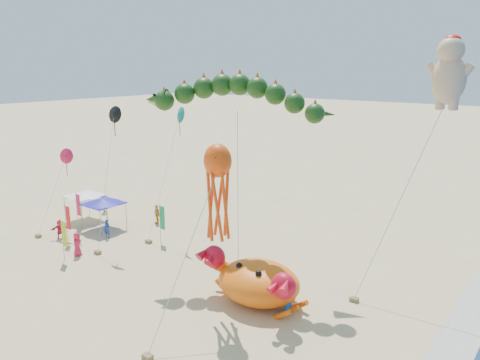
% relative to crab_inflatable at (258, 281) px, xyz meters
% --- Properties ---
extents(ground, '(320.00, 320.00, 0.00)m').
position_rel_crab_inflatable_xyz_m(ground, '(-1.39, 0.72, -1.35)').
color(ground, '#D1B784').
rests_on(ground, ground).
extents(crab_inflatable, '(6.98, 4.89, 3.06)m').
position_rel_crab_inflatable_xyz_m(crab_inflatable, '(0.00, 0.00, 0.00)').
color(crab_inflatable, '#FF640D').
rests_on(crab_inflatable, ground).
extents(dragon_kite, '(12.22, 6.74, 12.85)m').
position_rel_crab_inflatable_xyz_m(dragon_kite, '(-4.14, 3.19, 10.15)').
color(dragon_kite, '#173C10').
rests_on(dragon_kite, ground).
extents(cherub_kite, '(4.09, 5.90, 15.51)m').
position_rel_crab_inflatable_xyz_m(cherub_kite, '(7.46, 8.43, 12.12)').
color(cherub_kite, '#E1B289').
rests_on(cherub_kite, ground).
extents(octopus_kite, '(1.62, 6.96, 9.68)m').
position_rel_crab_inflatable_xyz_m(octopus_kite, '(-1.48, -1.82, 6.02)').
color(octopus_kite, '#FF4B0D').
rests_on(octopus_kite, ground).
extents(canopy_blue, '(3.22, 3.22, 2.71)m').
position_rel_crab_inflatable_xyz_m(canopy_blue, '(-18.18, 2.62, 1.09)').
color(canopy_blue, gray).
rests_on(canopy_blue, ground).
extents(canopy_white, '(3.13, 3.13, 2.71)m').
position_rel_crab_inflatable_xyz_m(canopy_white, '(-21.58, 3.15, 1.09)').
color(canopy_white, gray).
rests_on(canopy_white, ground).
extents(feather_flags, '(8.91, 6.83, 3.20)m').
position_rel_crab_inflatable_xyz_m(feather_flags, '(-15.87, -0.04, 0.67)').
color(feather_flags, gray).
rests_on(feather_flags, ground).
extents(beachgoers, '(25.20, 9.50, 1.79)m').
position_rel_crab_inflatable_xyz_m(beachgoers, '(-14.66, 1.71, -0.49)').
color(beachgoers, gold).
rests_on(beachgoers, ground).
extents(small_kites, '(9.60, 8.74, 10.84)m').
position_rel_crab_inflatable_xyz_m(small_kites, '(-15.66, 2.57, 6.58)').
color(small_kites, black).
rests_on(small_kites, ground).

